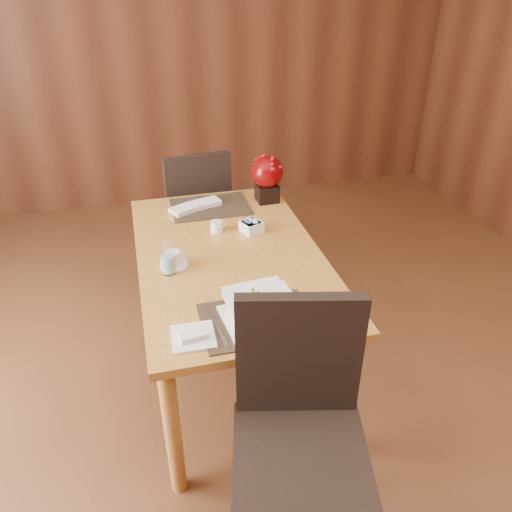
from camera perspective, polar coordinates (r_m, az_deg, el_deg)
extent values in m
plane|color=brown|center=(2.55, 0.40, -21.40)|extent=(6.00, 6.00, 0.00)
cube|color=#582D19|center=(4.56, -9.99, 22.87)|extent=(5.00, 0.02, 2.80)
cube|color=#C68537|center=(2.50, -3.05, -0.09)|extent=(0.90, 1.50, 0.04)
cylinder|color=#C68537|center=(2.18, -9.48, -19.29)|extent=(0.07, 0.07, 0.71)
cylinder|color=#C68537|center=(3.25, -12.12, -0.52)|extent=(0.07, 0.07, 0.71)
cylinder|color=#C68537|center=(2.32, 10.74, -15.51)|extent=(0.07, 0.07, 0.71)
cylinder|color=#C68537|center=(3.34, 1.27, 1.21)|extent=(0.07, 0.07, 0.71)
cube|color=black|center=(2.04, 0.11, -7.31)|extent=(0.45, 0.33, 0.01)
cube|color=black|center=(2.96, -5.24, 5.64)|extent=(0.45, 0.33, 0.01)
cube|color=white|center=(2.03, 0.56, -7.45)|extent=(0.32, 0.32, 0.01)
cube|color=white|center=(2.00, 0.57, -6.21)|extent=(0.23, 0.23, 0.10)
cylinder|color=tan|center=(1.99, 0.57, -6.15)|extent=(0.19, 0.19, 0.08)
cylinder|color=white|center=(2.41, -9.35, -0.99)|extent=(0.13, 0.13, 0.01)
cylinder|color=white|center=(2.39, -9.43, -0.22)|extent=(0.09, 0.09, 0.07)
cylinder|color=black|center=(2.38, -9.49, 0.38)|extent=(0.06, 0.06, 0.01)
cylinder|color=white|center=(2.33, -10.06, -0.10)|extent=(0.08, 0.08, 0.17)
cube|color=white|center=(2.66, -0.54, 3.36)|extent=(0.13, 0.13, 0.06)
cube|color=black|center=(3.02, 1.27, 7.27)|extent=(0.13, 0.13, 0.10)
sphere|color=#740407|center=(2.96, 1.30, 9.59)|extent=(0.19, 0.19, 0.19)
cube|color=white|center=(1.97, -7.18, -9.16)|extent=(0.17, 0.17, 0.01)
cube|color=black|center=(1.93, 5.12, -22.13)|extent=(0.58, 0.58, 0.06)
cube|color=black|center=(1.86, 4.91, -11.20)|extent=(0.46, 0.16, 0.52)
cylinder|color=black|center=(2.24, -1.19, -22.10)|extent=(0.04, 0.04, 0.45)
cylinder|color=black|center=(2.27, 9.68, -21.70)|extent=(0.04, 0.04, 0.45)
cube|color=black|center=(3.55, -7.15, 4.54)|extent=(0.50, 0.50, 0.06)
cube|color=black|center=(3.25, -6.53, 7.34)|extent=(0.43, 0.10, 0.49)
cylinder|color=black|center=(3.86, -4.96, 2.97)|extent=(0.04, 0.04, 0.42)
cylinder|color=black|center=(3.55, -3.24, 0.34)|extent=(0.04, 0.04, 0.42)
cylinder|color=black|center=(3.79, -10.34, 1.99)|extent=(0.04, 0.04, 0.42)
cylinder|color=black|center=(3.47, -9.06, -0.79)|extent=(0.04, 0.04, 0.42)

